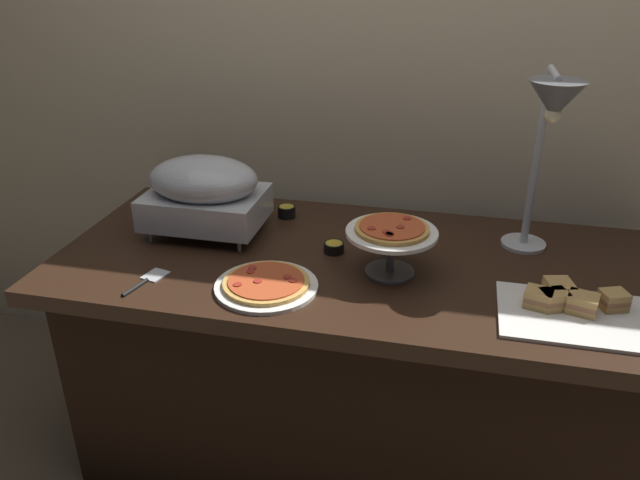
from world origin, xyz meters
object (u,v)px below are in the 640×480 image
(pizza_plate_center, at_px, (392,236))
(sandwich_platter, at_px, (572,307))
(sauce_cup_far, at_px, (334,247))
(pizza_plate_front, at_px, (266,284))
(chafing_dish, at_px, (205,192))
(sauce_cup_near, at_px, (287,211))
(heat_lamp, at_px, (550,121))
(serving_spatula, at_px, (146,281))

(pizza_plate_center, height_order, sandwich_platter, pizza_plate_center)
(sauce_cup_far, bearing_deg, pizza_plate_front, -117.61)
(pizza_plate_center, xyz_separation_m, sandwich_platter, (0.49, -0.12, -0.10))
(chafing_dish, height_order, sauce_cup_near, chafing_dish)
(chafing_dish, distance_m, heat_lamp, 1.07)
(pizza_plate_center, height_order, sauce_cup_far, pizza_plate_center)
(heat_lamp, bearing_deg, sauce_cup_far, -176.49)
(pizza_plate_front, relative_size, pizza_plate_center, 1.10)
(heat_lamp, distance_m, sandwich_platter, 0.50)
(chafing_dish, distance_m, sauce_cup_far, 0.47)
(heat_lamp, height_order, sandwich_platter, heat_lamp)
(chafing_dish, relative_size, sauce_cup_far, 5.92)
(chafing_dish, height_order, serving_spatula, chafing_dish)
(chafing_dish, relative_size, heat_lamp, 0.67)
(pizza_plate_front, height_order, sauce_cup_far, same)
(pizza_plate_front, xyz_separation_m, pizza_plate_center, (0.33, 0.17, 0.11))
(chafing_dish, distance_m, pizza_plate_front, 0.46)
(pizza_plate_front, xyz_separation_m, sandwich_platter, (0.82, 0.05, 0.01))
(sauce_cup_near, bearing_deg, sauce_cup_far, -46.75)
(pizza_plate_center, xyz_separation_m, sauce_cup_far, (-0.19, 0.10, -0.10))
(sandwich_platter, bearing_deg, pizza_plate_center, 166.58)
(chafing_dish, xyz_separation_m, sauce_cup_far, (0.44, -0.05, -0.13))
(heat_lamp, xyz_separation_m, serving_spatula, (-1.07, -0.34, -0.44))
(chafing_dish, bearing_deg, pizza_plate_front, -46.00)
(sandwich_platter, xyz_separation_m, sauce_cup_near, (-0.90, 0.45, 0.00))
(pizza_plate_front, relative_size, sauce_cup_near, 4.67)
(pizza_plate_center, bearing_deg, serving_spatula, -162.53)
(pizza_plate_front, height_order, pizza_plate_center, pizza_plate_center)
(chafing_dish, bearing_deg, heat_lamp, -0.84)
(pizza_plate_center, distance_m, sauce_cup_far, 0.23)
(heat_lamp, xyz_separation_m, pizza_plate_front, (-0.72, -0.30, -0.43))
(pizza_plate_front, height_order, sandwich_platter, sandwich_platter)
(sandwich_platter, relative_size, sauce_cup_near, 6.33)
(heat_lamp, height_order, sauce_cup_far, heat_lamp)
(sandwich_platter, relative_size, serving_spatula, 2.29)
(chafing_dish, distance_m, pizza_plate_center, 0.65)
(sauce_cup_far, bearing_deg, sauce_cup_near, 133.25)
(pizza_plate_center, xyz_separation_m, sauce_cup_near, (-0.41, 0.33, -0.10))
(heat_lamp, height_order, sauce_cup_near, heat_lamp)
(pizza_plate_center, relative_size, sauce_cup_far, 4.13)
(chafing_dish, height_order, heat_lamp, heat_lamp)
(chafing_dish, distance_m, serving_spatula, 0.39)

